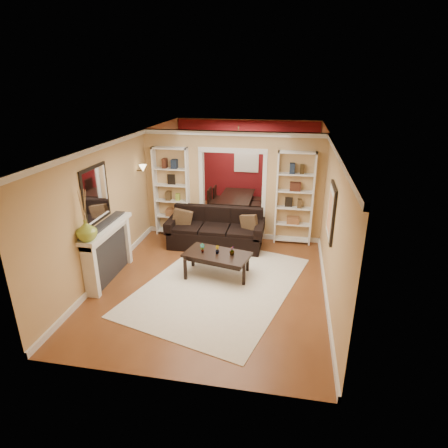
% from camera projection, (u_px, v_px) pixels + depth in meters
% --- Properties ---
extents(floor, '(8.00, 8.00, 0.00)m').
position_uv_depth(floor, '(224.00, 255.00, 8.82)').
color(floor, brown).
rests_on(floor, ground).
extents(ceiling, '(8.00, 8.00, 0.00)m').
position_uv_depth(ceiling, '(224.00, 138.00, 7.83)').
color(ceiling, white).
rests_on(ceiling, ground).
extents(wall_back, '(8.00, 0.00, 8.00)m').
position_uv_depth(wall_back, '(247.00, 163.00, 11.99)').
color(wall_back, tan).
rests_on(wall_back, ground).
extents(wall_front, '(8.00, 0.00, 8.00)m').
position_uv_depth(wall_front, '(166.00, 296.00, 4.66)').
color(wall_front, tan).
rests_on(wall_front, ground).
extents(wall_left, '(0.00, 8.00, 8.00)m').
position_uv_depth(wall_left, '(129.00, 195.00, 8.70)').
color(wall_left, tan).
rests_on(wall_left, ground).
extents(wall_right, '(0.00, 8.00, 8.00)m').
position_uv_depth(wall_right, '(328.00, 206.00, 7.94)').
color(wall_right, tan).
rests_on(wall_right, ground).
extents(partition_wall, '(4.50, 0.15, 2.70)m').
position_uv_depth(partition_wall, '(233.00, 186.00, 9.42)').
color(partition_wall, tan).
rests_on(partition_wall, floor).
extents(red_back_panel, '(4.44, 0.04, 2.64)m').
position_uv_depth(red_back_panel, '(246.00, 164.00, 11.97)').
color(red_back_panel, maroon).
rests_on(red_back_panel, floor).
extents(dining_window, '(0.78, 0.03, 0.98)m').
position_uv_depth(dining_window, '(246.00, 157.00, 11.85)').
color(dining_window, '#8CA5CC').
rests_on(dining_window, wall_back).
extents(area_rug, '(3.61, 4.35, 0.01)m').
position_uv_depth(area_rug, '(219.00, 285.00, 7.51)').
color(area_rug, silver).
rests_on(area_rug, floor).
extents(sofa, '(2.33, 1.01, 0.91)m').
position_uv_depth(sofa, '(215.00, 229.00, 9.11)').
color(sofa, black).
rests_on(sofa, floor).
extents(pillow_left, '(0.48, 0.20, 0.47)m').
position_uv_depth(pillow_left, '(182.00, 218.00, 9.15)').
color(pillow_left, brown).
rests_on(pillow_left, sofa).
extents(pillow_right, '(0.43, 0.27, 0.42)m').
position_uv_depth(pillow_right, '(249.00, 224.00, 8.88)').
color(pillow_right, brown).
rests_on(pillow_right, sofa).
extents(coffee_table, '(1.46, 1.00, 0.50)m').
position_uv_depth(coffee_table, '(217.00, 264.00, 7.80)').
color(coffee_table, black).
rests_on(coffee_table, floor).
extents(plant_left, '(0.12, 0.10, 0.20)m').
position_uv_depth(plant_left, '(202.00, 248.00, 7.73)').
color(plant_left, '#336626').
rests_on(plant_left, coffee_table).
extents(plant_center, '(0.12, 0.12, 0.17)m').
position_uv_depth(plant_center, '(217.00, 250.00, 7.68)').
color(plant_center, '#336626').
rests_on(plant_center, coffee_table).
extents(plant_right, '(0.11, 0.11, 0.19)m').
position_uv_depth(plant_right, '(232.00, 251.00, 7.63)').
color(plant_right, '#336626').
rests_on(plant_right, coffee_table).
extents(bookshelf_left, '(0.90, 0.30, 2.30)m').
position_uv_depth(bookshelf_left, '(172.00, 192.00, 9.60)').
color(bookshelf_left, white).
rests_on(bookshelf_left, floor).
extents(bookshelf_right, '(0.90, 0.30, 2.30)m').
position_uv_depth(bookshelf_right, '(294.00, 199.00, 9.08)').
color(bookshelf_right, white).
rests_on(bookshelf_right, floor).
extents(fireplace, '(0.32, 1.70, 1.16)m').
position_uv_depth(fireplace, '(109.00, 253.00, 7.58)').
color(fireplace, white).
rests_on(fireplace, floor).
extents(vase, '(0.49, 0.49, 0.39)m').
position_uv_depth(vase, '(86.00, 230.00, 6.66)').
color(vase, '#8BA736').
rests_on(vase, fireplace).
extents(mirror, '(0.03, 0.95, 1.10)m').
position_uv_depth(mirror, '(96.00, 194.00, 7.16)').
color(mirror, silver).
rests_on(mirror, wall_left).
extents(wall_sconce, '(0.18, 0.18, 0.22)m').
position_uv_depth(wall_sconce, '(141.00, 169.00, 9.02)').
color(wall_sconce, '#FFE0A5').
rests_on(wall_sconce, wall_left).
extents(framed_art, '(0.04, 0.85, 1.05)m').
position_uv_depth(framed_art, '(331.00, 212.00, 6.96)').
color(framed_art, black).
rests_on(framed_art, wall_right).
extents(dining_table, '(1.70, 0.95, 0.60)m').
position_uv_depth(dining_table, '(237.00, 205.00, 11.28)').
color(dining_table, black).
rests_on(dining_table, floor).
extents(dining_chair_nw, '(0.57, 0.57, 0.90)m').
position_uv_depth(dining_chair_nw, '(218.00, 203.00, 11.04)').
color(dining_chair_nw, black).
rests_on(dining_chair_nw, floor).
extents(dining_chair_ne, '(0.59, 0.59, 0.91)m').
position_uv_depth(dining_chair_ne, '(255.00, 205.00, 10.85)').
color(dining_chair_ne, black).
rests_on(dining_chair_ne, floor).
extents(dining_chair_sw, '(0.40, 0.40, 0.79)m').
position_uv_depth(dining_chair_sw, '(221.00, 198.00, 11.61)').
color(dining_chair_sw, black).
rests_on(dining_chair_sw, floor).
extents(dining_chair_se, '(0.49, 0.49, 0.84)m').
position_uv_depth(dining_chair_se, '(257.00, 200.00, 11.41)').
color(dining_chair_se, black).
rests_on(dining_chair_se, floor).
extents(chandelier, '(0.50, 0.50, 0.30)m').
position_uv_depth(chandelier, '(241.00, 149.00, 10.55)').
color(chandelier, '#3F321D').
rests_on(chandelier, ceiling).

